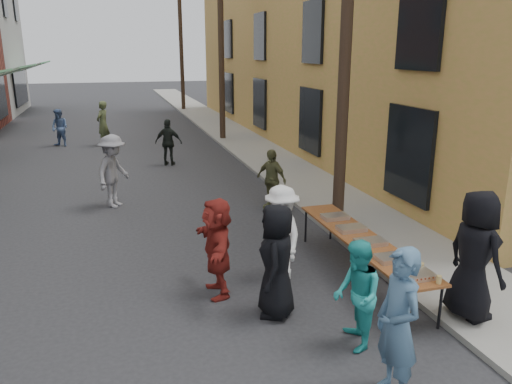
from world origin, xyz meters
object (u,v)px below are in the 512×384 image
server (475,255)px  utility_pole_mid (221,36)px  catering_tray_sausage (416,275)px  guest_front_a (277,261)px  utility_pole_near (347,22)px  utility_pole_far (181,41)px  serving_table (362,240)px  guest_front_c (357,295)px

server → utility_pole_mid: bearing=-6.2°
catering_tray_sausage → guest_front_a: size_ratio=0.28×
utility_pole_near → utility_pole_far: 24.00m
utility_pole_near → server: (0.05, -4.40, -3.43)m
utility_pole_near → utility_pole_far: same height
utility_pole_far → server: bearing=-89.9°
utility_pole_near → serving_table: 4.64m
utility_pole_far → guest_front_a: size_ratio=5.08×
guest_front_a → utility_pole_far: bearing=-161.7°
utility_pole_near → guest_front_a: size_ratio=5.08×
guest_front_c → server: bearing=106.5°
guest_front_c → guest_front_a: bearing=-132.7°
utility_pole_mid → serving_table: bearing=-93.1°
catering_tray_sausage → guest_front_c: guest_front_c is taller
utility_pole_far → catering_tray_sausage: 28.48m
utility_pole_far → guest_front_a: (-2.63, -27.37, -3.61)m
utility_pole_far → guest_front_c: size_ratio=5.87×
utility_pole_mid → serving_table: utility_pole_mid is taller
utility_pole_mid → server: (0.05, -16.40, -3.43)m
guest_front_a → guest_front_c: 1.36m
utility_pole_near → server: 5.58m
utility_pole_near → guest_front_c: size_ratio=5.87×
serving_table → catering_tray_sausage: (-0.00, -1.65, 0.08)m
utility_pole_far → server: (0.05, -28.40, -3.43)m
serving_table → catering_tray_sausage: size_ratio=8.00×
utility_pole_far → guest_front_c: 28.80m
server → serving_table: bearing=18.0°
guest_front_c → serving_table: bearing=163.9°
utility_pole_mid → utility_pole_far: size_ratio=1.00×
utility_pole_mid → server: size_ratio=4.62×
utility_pole_far → catering_tray_sausage: (-0.78, -28.22, -3.71)m
utility_pole_far → catering_tray_sausage: bearing=-91.6°
serving_table → guest_front_a: size_ratio=2.26×
serving_table → guest_front_a: guest_front_a is taller
serving_table → utility_pole_mid: bearing=86.9°
utility_pole_mid → server: 16.76m
guest_front_a → guest_front_c: size_ratio=1.16×
guest_front_c → server: size_ratio=0.79×
utility_pole_far → guest_front_c: (-1.88, -28.50, -3.73)m
utility_pole_near → serving_table: size_ratio=2.25×
utility_pole_mid → guest_front_c: size_ratio=5.87×
guest_front_c → utility_pole_mid: bearing=-172.9°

